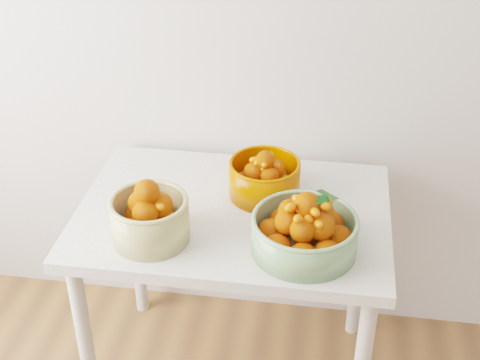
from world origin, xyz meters
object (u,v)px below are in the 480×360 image
Objects in this scene: bowl_cream at (150,218)px; bowl_green at (305,231)px; table at (233,234)px; bowl_orange at (264,178)px.

bowl_cream is 0.78× the size of bowl_green.
bowl_green is (0.24, -0.18, 0.17)m from table.
bowl_orange is at bearing 43.12° from bowl_cream.
bowl_cream reaches higher than bowl_orange.
bowl_cream is (-0.22, -0.19, 0.17)m from table.
bowl_cream is at bearing -139.56° from table.
table is at bearing 40.44° from bowl_cream.
bowl_orange is at bearing 118.57° from bowl_green.
table is 0.21m from bowl_orange.
table is 0.34m from bowl_green.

